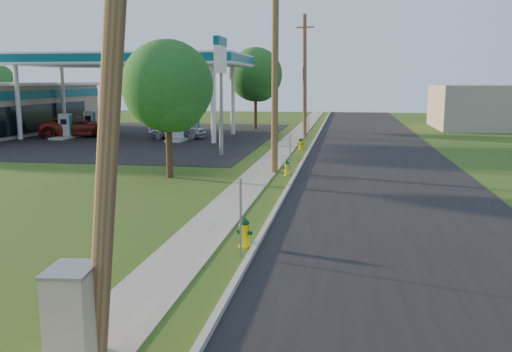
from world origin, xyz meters
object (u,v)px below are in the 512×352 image
(utility_pole_far, at_px, (305,75))
(hydrant_near, at_px, (245,233))
(tree_lot, at_px, (256,77))
(car_red, at_px, (78,126))
(fuel_pump_se, at_px, (193,126))
(hydrant_mid, at_px, (287,168))
(car_silver, at_px, (177,129))
(price_pylon, at_px, (220,62))
(utility_pole_near, at_px, (113,49))
(utility_pole_mid, at_px, (275,68))
(fuel_pump_sw, at_px, (90,125))
(fuel_pump_nw, at_px, (66,129))
(fuel_pump_ne, at_px, (178,131))
(tree_verge, at_px, (169,89))
(hydrant_far, at_px, (301,144))
(utility_cabinet, at_px, (73,315))

(utility_pole_far, bearing_deg, hydrant_near, -88.48)
(tree_lot, distance_m, car_red, 16.21)
(hydrant_near, height_order, car_red, car_red)
(fuel_pump_se, relative_size, tree_lot, 0.43)
(hydrant_mid, relative_size, car_silver, 0.16)
(price_pylon, xyz_separation_m, hydrant_mid, (4.58, -6.23, -5.09))
(utility_pole_near, xyz_separation_m, utility_pole_mid, (-0.00, 18.00, 0.15))
(fuel_pump_sw, bearing_deg, fuel_pump_se, 0.00)
(fuel_pump_nw, height_order, fuel_pump_ne, same)
(tree_verge, bearing_deg, price_pylon, 85.88)
(utility_pole_mid, bearing_deg, fuel_pump_ne, 124.40)
(car_red, bearing_deg, price_pylon, -147.58)
(hydrant_near, bearing_deg, utility_pole_far, 91.52)
(fuel_pump_se, xyz_separation_m, car_red, (-8.67, -2.65, 0.10))
(tree_lot, bearing_deg, utility_pole_far, -49.02)
(utility_pole_far, xyz_separation_m, hydrant_far, (0.50, -9.08, -4.42))
(utility_pole_mid, xyz_separation_m, hydrant_near, (0.79, -11.99, -4.56))
(price_pylon, xyz_separation_m, hydrant_far, (4.40, 3.42, -5.05))
(fuel_pump_sw, distance_m, utility_cabinet, 39.24)
(hydrant_near, bearing_deg, tree_verge, 118.17)
(utility_pole_far, bearing_deg, utility_pole_near, -90.00)
(fuel_pump_sw, xyz_separation_m, hydrant_near, (18.69, -28.98, -0.32))
(utility_pole_far, height_order, car_red, utility_pole_far)
(fuel_pump_se, bearing_deg, car_red, -163.03)
(fuel_pump_nw, height_order, utility_cabinet, fuel_pump_nw)
(utility_pole_near, height_order, utility_cabinet, utility_pole_near)
(fuel_pump_ne, bearing_deg, price_pylon, -56.31)
(tree_verge, height_order, hydrant_far, tree_verge)
(fuel_pump_nw, bearing_deg, car_silver, 9.22)
(utility_pole_mid, relative_size, tree_lot, 1.33)
(utility_pole_mid, height_order, tree_lot, utility_pole_mid)
(fuel_pump_sw, bearing_deg, utility_pole_far, 3.20)
(utility_pole_mid, xyz_separation_m, fuel_pump_nw, (-17.90, 13.00, -4.23))
(fuel_pump_se, bearing_deg, utility_pole_far, 6.41)
(tree_verge, bearing_deg, hydrant_mid, 15.85)
(utility_pole_mid, bearing_deg, price_pylon, 125.34)
(price_pylon, bearing_deg, utility_pole_near, -80.58)
(tree_verge, height_order, tree_lot, tree_lot)
(fuel_pump_se, relative_size, car_silver, 0.73)
(fuel_pump_sw, height_order, car_silver, fuel_pump_sw)
(car_red, bearing_deg, hydrant_mid, -154.22)
(car_silver, bearing_deg, hydrant_mid, -145.34)
(car_red, relative_size, car_silver, 1.36)
(fuel_pump_ne, xyz_separation_m, hydrant_mid, (9.58, -13.73, -0.37))
(utility_pole_mid, relative_size, fuel_pump_se, 3.06)
(tree_verge, distance_m, tree_lot, 25.71)
(utility_pole_near, xyz_separation_m, fuel_pump_sw, (-17.90, 35.00, -4.08))
(tree_lot, bearing_deg, hydrant_far, -70.06)
(utility_pole_near, distance_m, utility_pole_mid, 18.00)
(tree_lot, distance_m, hydrant_far, 16.13)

